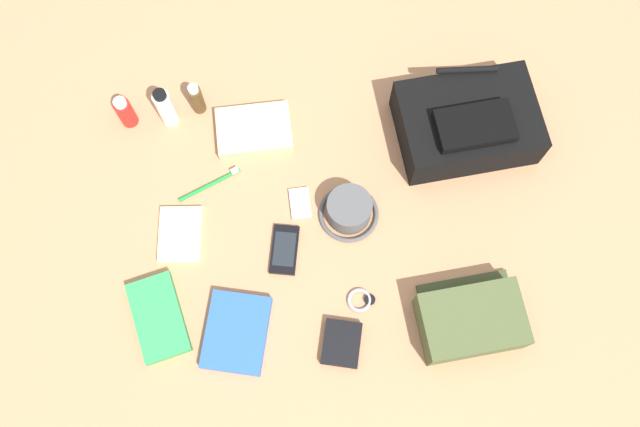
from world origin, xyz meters
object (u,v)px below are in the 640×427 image
(cell_phone, at_px, (284,250))
(wallet, at_px, (342,344))
(backpack, at_px, (467,123))
(media_player, at_px, (300,203))
(sunscreen_spray, at_px, (125,112))
(cologne_bottle, at_px, (197,99))
(toothpaste_tube, at_px, (165,107))
(wristwatch, at_px, (361,300))
(toiletry_pouch, at_px, (471,320))
(notepad, at_px, (180,235))
(travel_guidebook, at_px, (236,333))
(toothbrush, at_px, (213,183))
(folded_towel, at_px, (254,130))
(bucket_hat, at_px, (349,210))
(paperback_novel, at_px, (159,318))

(cell_phone, xyz_separation_m, wallet, (0.13, -0.25, 0.01))
(backpack, bearing_deg, cell_phone, -148.02)
(backpack, relative_size, media_player, 4.40)
(sunscreen_spray, xyz_separation_m, cologne_bottle, (0.19, 0.03, 0.00))
(sunscreen_spray, bearing_deg, cologne_bottle, 9.01)
(toothpaste_tube, relative_size, wristwatch, 2.06)
(toiletry_pouch, distance_m, notepad, 0.76)
(sunscreen_spray, relative_size, media_player, 1.26)
(travel_guidebook, distance_m, toothbrush, 0.40)
(cell_phone, bearing_deg, notepad, 169.05)
(cologne_bottle, relative_size, wallet, 1.04)
(toothpaste_tube, relative_size, folded_towel, 0.73)
(travel_guidebook, bearing_deg, bucket_hat, 45.40)
(cologne_bottle, relative_size, wristwatch, 1.61)
(wallet, distance_m, folded_towel, 0.62)
(cell_phone, bearing_deg, paperback_novel, -152.79)
(travel_guidebook, height_order, wallet, travel_guidebook)
(bucket_hat, xyz_separation_m, cologne_bottle, (-0.39, 0.33, 0.02))
(wallet, bearing_deg, cell_phone, 129.03)
(toiletry_pouch, xyz_separation_m, wallet, (-0.31, -0.04, -0.03))
(backpack, distance_m, folded_towel, 0.57)
(cell_phone, distance_m, toothbrush, 0.27)
(cologne_bottle, bearing_deg, media_player, -47.73)
(toothpaste_tube, xyz_separation_m, media_player, (0.35, -0.26, -0.06))
(wristwatch, bearing_deg, toiletry_pouch, -14.66)
(paperback_novel, distance_m, toothbrush, 0.38)
(wristwatch, distance_m, notepad, 0.49)
(toiletry_pouch, height_order, media_player, toiletry_pouch)
(bucket_hat, bearing_deg, folded_towel, 134.60)
(travel_guidebook, relative_size, media_player, 2.45)
(bucket_hat, height_order, travel_guidebook, bucket_hat)
(toothpaste_tube, xyz_separation_m, cell_phone, (0.30, -0.39, -0.06))
(backpack, relative_size, wristwatch, 5.45)
(paperback_novel, xyz_separation_m, notepad, (0.05, 0.21, -0.01))
(backpack, relative_size, sunscreen_spray, 3.49)
(notepad, bearing_deg, cologne_bottle, 84.75)
(cell_phone, height_order, media_player, cell_phone)
(cologne_bottle, bearing_deg, toothbrush, -80.32)
(bucket_hat, bearing_deg, travel_guidebook, -134.60)
(wristwatch, bearing_deg, backpack, 55.57)
(sunscreen_spray, bearing_deg, toothpaste_tube, -0.48)
(toothpaste_tube, distance_m, cologne_bottle, 0.09)
(toothpaste_tube, height_order, wallet, toothpaste_tube)
(travel_guidebook, bearing_deg, cell_phone, 59.22)
(bucket_hat, relative_size, wallet, 1.43)
(sunscreen_spray, height_order, wristwatch, sunscreen_spray)
(cologne_bottle, distance_m, paperback_novel, 0.59)
(paperback_novel, height_order, toothbrush, paperback_novel)
(folded_towel, bearing_deg, sunscreen_spray, 171.28)
(media_player, distance_m, toothbrush, 0.24)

